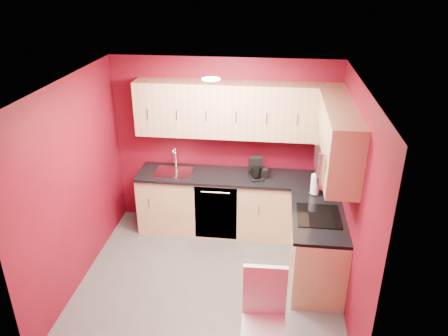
% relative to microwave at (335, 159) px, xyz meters
% --- Properties ---
extents(floor, '(3.20, 3.20, 0.00)m').
position_rel_microwave_xyz_m(floor, '(-1.39, -0.20, -1.66)').
color(floor, '#53504D').
rests_on(floor, ground).
extents(ceiling, '(3.20, 3.20, 0.00)m').
position_rel_microwave_xyz_m(ceiling, '(-1.39, -0.20, 0.84)').
color(ceiling, white).
rests_on(ceiling, wall_back).
extents(wall_back, '(3.20, 0.00, 3.20)m').
position_rel_microwave_xyz_m(wall_back, '(-1.39, 1.30, -0.41)').
color(wall_back, maroon).
rests_on(wall_back, floor).
extents(wall_front, '(3.20, 0.00, 3.20)m').
position_rel_microwave_xyz_m(wall_front, '(-1.39, -1.70, -0.41)').
color(wall_front, maroon).
rests_on(wall_front, floor).
extents(wall_left, '(0.00, 3.00, 3.00)m').
position_rel_microwave_xyz_m(wall_left, '(-2.99, -0.20, -0.41)').
color(wall_left, maroon).
rests_on(wall_left, floor).
extents(wall_right, '(0.00, 3.00, 3.00)m').
position_rel_microwave_xyz_m(wall_right, '(0.21, -0.20, -0.41)').
color(wall_right, maroon).
rests_on(wall_right, floor).
extents(base_cabinets_back, '(2.80, 0.60, 0.87)m').
position_rel_microwave_xyz_m(base_cabinets_back, '(-1.19, 1.00, -1.22)').
color(base_cabinets_back, '#E7C684').
rests_on(base_cabinets_back, floor).
extents(base_cabinets_right, '(0.60, 1.30, 0.87)m').
position_rel_microwave_xyz_m(base_cabinets_right, '(-0.09, 0.05, -1.22)').
color(base_cabinets_right, '#E7C684').
rests_on(base_cabinets_right, floor).
extents(countertop_back, '(2.80, 0.63, 0.04)m').
position_rel_microwave_xyz_m(countertop_back, '(-1.19, 0.99, -0.77)').
color(countertop_back, black).
rests_on(countertop_back, base_cabinets_back).
extents(countertop_right, '(0.63, 1.27, 0.04)m').
position_rel_microwave_xyz_m(countertop_right, '(-0.11, 0.04, -0.77)').
color(countertop_right, black).
rests_on(countertop_right, base_cabinets_right).
extents(upper_cabinets_back, '(2.80, 0.35, 0.75)m').
position_rel_microwave_xyz_m(upper_cabinets_back, '(-1.19, 1.13, 0.17)').
color(upper_cabinets_back, tan).
rests_on(upper_cabinets_back, wall_back).
extents(upper_cabinets_right, '(0.35, 1.55, 0.75)m').
position_rel_microwave_xyz_m(upper_cabinets_right, '(0.03, 0.24, 0.23)').
color(upper_cabinets_right, tan).
rests_on(upper_cabinets_right, wall_right).
extents(microwave, '(0.42, 0.76, 0.42)m').
position_rel_microwave_xyz_m(microwave, '(0.00, 0.00, 0.00)').
color(microwave, silver).
rests_on(microwave, upper_cabinets_right).
extents(cooktop, '(0.50, 0.55, 0.01)m').
position_rel_microwave_xyz_m(cooktop, '(-0.11, 0.00, -0.74)').
color(cooktop, black).
rests_on(cooktop, countertop_right).
extents(sink, '(0.52, 0.42, 0.35)m').
position_rel_microwave_xyz_m(sink, '(-2.09, 1.00, -0.72)').
color(sink, silver).
rests_on(sink, countertop_back).
extents(dishwasher_front, '(0.60, 0.02, 0.82)m').
position_rel_microwave_xyz_m(dishwasher_front, '(-1.44, 0.71, -1.22)').
color(dishwasher_front, black).
rests_on(dishwasher_front, base_cabinets_back).
extents(downlight, '(0.20, 0.20, 0.01)m').
position_rel_microwave_xyz_m(downlight, '(-1.39, 0.10, 0.82)').
color(downlight, white).
rests_on(downlight, ceiling).
extents(coffee_maker, '(0.24, 0.28, 0.30)m').
position_rel_microwave_xyz_m(coffee_maker, '(-0.90, 0.92, -0.60)').
color(coffee_maker, black).
rests_on(coffee_maker, countertop_back).
extents(napkin_holder, '(0.17, 0.17, 0.14)m').
position_rel_microwave_xyz_m(napkin_holder, '(-0.82, 0.96, -0.68)').
color(napkin_holder, black).
rests_on(napkin_holder, countertop_back).
extents(paper_towel, '(0.19, 0.19, 0.27)m').
position_rel_microwave_xyz_m(paper_towel, '(-0.13, 0.56, -0.61)').
color(paper_towel, white).
rests_on(paper_towel, countertop_right).
extents(dining_chair, '(0.43, 0.45, 1.05)m').
position_rel_microwave_xyz_m(dining_chair, '(-0.69, -1.40, -1.14)').
color(dining_chair, white).
rests_on(dining_chair, floor).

